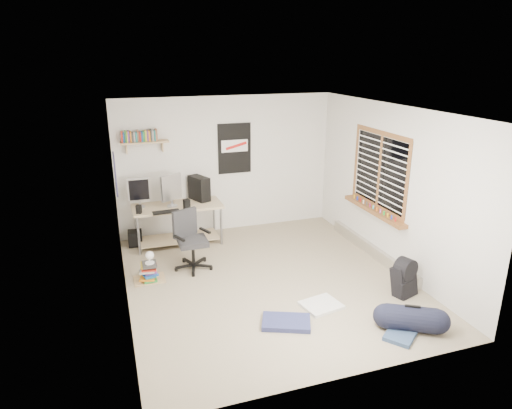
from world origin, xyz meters
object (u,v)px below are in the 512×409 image
object	(u,v)px
office_chair	(193,239)
duffel_bag	(411,320)
backpack	(404,281)
desk	(178,224)
book_stack	(149,271)

from	to	relation	value
office_chair	duffel_bag	world-z (taller)	office_chair
backpack	duffel_bag	xyz separation A→B (m)	(-0.44, -0.77, -0.06)
desk	duffel_bag	distance (m)	4.20
duffel_bag	book_stack	bearing A→B (deg)	171.46
backpack	duffel_bag	size ratio (longest dim) A/B	0.72
office_chair	book_stack	world-z (taller)	office_chair
backpack	book_stack	distance (m)	3.66
duffel_bag	book_stack	size ratio (longest dim) A/B	1.28
office_chair	book_stack	size ratio (longest dim) A/B	1.95
desk	office_chair	distance (m)	1.06
duffel_bag	desk	bearing A→B (deg)	152.46
desk	backpack	xyz separation A→B (m)	(2.67, -2.78, -0.16)
office_chair	book_stack	distance (m)	0.80
book_stack	office_chair	bearing A→B (deg)	14.42
office_chair	backpack	size ratio (longest dim) A/B	2.12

